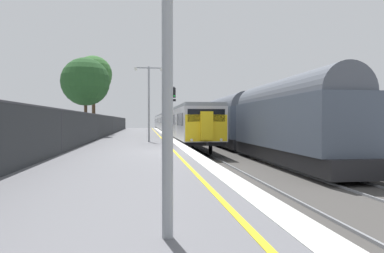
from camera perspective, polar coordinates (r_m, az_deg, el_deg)
ground at (r=16.27m, az=7.68°, el=-6.37°), size 17.40×110.00×1.21m
commuter_train_at_platform at (r=52.68m, az=-3.88°, el=0.73°), size 2.83×64.33×3.81m
freight_train_adjacent_track at (r=25.48m, az=9.87°, el=1.24°), size 2.60×26.06×4.75m
signal_gantry at (r=33.78m, az=-4.04°, el=3.69°), size 1.10×0.24×4.93m
speed_limit_sign at (r=29.06m, az=-4.13°, el=1.42°), size 0.59×0.08×2.67m
platform_lamp_near at (r=4.40m, az=-4.25°, el=20.18°), size 2.00×0.20×4.84m
platform_lamp_mid at (r=23.59m, az=-7.39°, el=5.01°), size 2.00×0.20×5.27m
platform_back_fence at (r=15.97m, az=-21.48°, el=-0.60°), size 0.07×99.00×2.01m
background_tree_left at (r=39.10m, az=-16.34°, el=8.34°), size 4.11×4.16×8.76m
background_tree_centre at (r=33.39m, az=-17.66°, el=7.10°), size 4.54×4.54×7.46m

